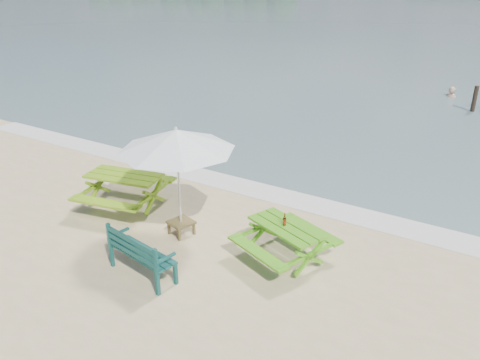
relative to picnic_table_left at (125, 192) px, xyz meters
The scene contains 9 objects.
foam_strip 3.37m from the picnic_table_left, 48.27° to the left, with size 22.00×0.90×0.01m, color silver.
picnic_table_left is the anchor object (origin of this frame).
picnic_table_right 4.29m from the picnic_table_left, ahead, with size 2.03×2.13×0.73m.
park_bench 2.97m from the picnic_table_left, 39.65° to the right, with size 1.52×0.72×0.90m.
side_table 2.00m from the picnic_table_left, ahead, with size 0.60×0.60×0.31m.
patio_umbrella 2.65m from the picnic_table_left, ahead, with size 2.98×2.98×2.38m.
beer_bottle 4.27m from the picnic_table_left, ahead, with size 0.07×0.07×0.26m.
swimmer 16.98m from the picnic_table_left, 73.73° to the left, with size 0.75×0.62×1.76m.
mooring_pilings 15.42m from the picnic_table_left, 66.63° to the left, with size 0.57×0.77×1.26m.
Camera 1 is at (5.48, -5.10, 5.19)m, focal length 35.00 mm.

